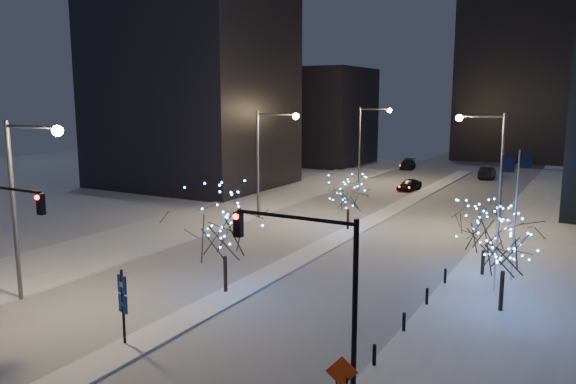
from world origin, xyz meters
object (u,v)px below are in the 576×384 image
Objects in this scene: street_lamp_w_near at (24,187)px; holiday_tree_median_near at (224,225)px; car_mid at (487,173)px; wayfinding_sign at (123,300)px; holiday_tree_plaza_near at (505,243)px; street_lamp_w_far at (367,134)px; traffic_signal_east at (316,274)px; car_near at (409,185)px; holiday_tree_median_far at (348,194)px; street_lamp_east at (490,157)px; car_far at (408,164)px; construction_sign at (342,376)px; street_lamp_w_mid at (268,149)px; holiday_tree_plaza_far at (485,228)px.

holiday_tree_median_near is at bearing 37.05° from street_lamp_w_near.
wayfinding_sign reaches higher than car_mid.
street_lamp_w_far is at bearing 120.29° from holiday_tree_plaza_near.
holiday_tree_plaza_near is at bearing 55.31° from wayfinding_sign.
car_near is at bearing 103.08° from traffic_signal_east.
car_near is 0.68× the size of holiday_tree_median_near.
holiday_tree_median_near is at bearing -90.00° from holiday_tree_median_far.
holiday_tree_median_far is at bearing 70.76° from street_lamp_w_near.
wayfinding_sign is (1.75, -48.62, 1.50)m from car_near.
street_lamp_w_near is at bearing -154.13° from holiday_tree_plaza_near.
traffic_signal_east is at bearing -38.00° from holiday_tree_median_near.
car_near is 48.67m from wayfinding_sign.
car_far is (-18.81, 39.32, -5.71)m from street_lamp_east.
holiday_tree_plaza_near is (22.76, 11.04, -2.72)m from street_lamp_w_near.
street_lamp_w_near reaches higher than car_mid.
car_near is at bearing -81.74° from car_far.
holiday_tree_median_far is at bearing 110.55° from traffic_signal_east.
car_near is (-11.17, 48.09, -4.04)m from traffic_signal_east.
holiday_tree_median_far reaches higher than wayfinding_sign.
street_lamp_w_near is 2.77× the size of wayfinding_sign.
street_lamp_east is at bearing 68.26° from construction_sign.
car_near is at bearing -23.46° from street_lamp_w_far.
construction_sign is at bearing -54.13° from street_lamp_w_mid.
street_lamp_w_mid is at bearing 158.62° from holiday_tree_plaza_far.
street_lamp_east is 2.01× the size of car_mid.
car_far is at bearing 83.27° from construction_sign.
car_mid is 1.00× the size of holiday_tree_plaza_far.
holiday_tree_median_near reaches higher than construction_sign.
car_near is 39.58m from holiday_tree_plaza_near.
street_lamp_w_near reaches higher than holiday_tree_median_far.
street_lamp_w_far is 2.00× the size of holiday_tree_plaza_far.
wayfinding_sign is at bearing -89.96° from holiday_tree_median_far.
street_lamp_east is 43.96m from car_far.
street_lamp_east is at bearing 98.17° from car_mid.
holiday_tree_median_near is at bearing -139.62° from holiday_tree_plaza_far.
construction_sign is (19.24, -51.61, -5.18)m from street_lamp_w_far.
wayfinding_sign is at bearing 84.22° from car_mid.
traffic_signal_east reaches higher than holiday_tree_median_near.
street_lamp_w_mid is 1.95× the size of car_far.
street_lamp_w_far is 2.38× the size of car_near.
holiday_tree_median_near reaches higher than car_near.
car_far is at bearing 110.83° from wayfinding_sign.
construction_sign is (6.09, -63.81, 0.50)m from car_mid.
street_lamp_w_mid is at bearing 103.71° from construction_sign.
car_far is (-6.49, 20.23, 0.03)m from car_near.
wayfinding_sign is at bearing -80.68° from street_lamp_w_far.
car_mid is 2.57× the size of construction_sign.
holiday_tree_median_far reaches higher than construction_sign.
construction_sign reaches higher than car_near.
car_mid is at bearing 82.94° from holiday_tree_median_far.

